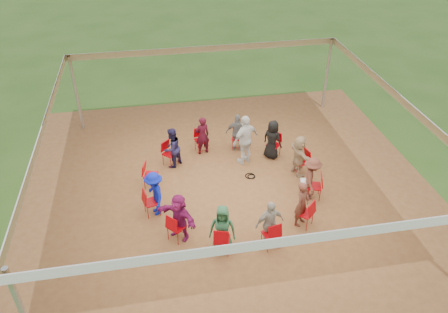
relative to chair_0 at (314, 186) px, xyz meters
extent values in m
plane|color=#2C5019|center=(-2.49, 0.74, -0.45)|extent=(80.00, 80.00, 0.00)
plane|color=brown|center=(-2.49, 0.74, -0.44)|extent=(13.00, 13.00, 0.00)
cylinder|color=#B2B2B7|center=(-7.49, 5.74, 1.05)|extent=(0.12, 0.12, 3.00)
cylinder|color=#B2B2B7|center=(2.51, 5.74, 1.05)|extent=(0.12, 0.12, 3.00)
plane|color=white|center=(-2.49, 0.74, 2.55)|extent=(10.30, 10.30, 0.00)
cube|color=white|center=(-2.49, -4.41, 2.43)|extent=(10.30, 0.03, 0.24)
cube|color=white|center=(-2.49, 5.89, 2.43)|extent=(10.30, 0.03, 0.24)
cube|color=white|center=(-7.64, 0.74, 2.43)|extent=(0.03, 10.30, 0.24)
cube|color=white|center=(2.66, 0.74, 2.43)|extent=(0.03, 10.30, 0.24)
imported|color=#5B2D22|center=(-0.12, 0.03, 0.28)|extent=(0.71, 1.03, 1.46)
imported|color=tan|center=(-0.08, 1.31, 0.28)|extent=(0.80, 1.43, 1.46)
imported|color=black|center=(-0.69, 2.44, 0.28)|extent=(0.78, 0.79, 1.46)
imported|color=slate|center=(-1.78, 3.11, 0.28)|extent=(0.94, 0.66, 1.46)
imported|color=#380816|center=(-3.06, 3.15, 0.28)|extent=(0.60, 0.46, 1.46)
imported|color=#201B42|center=(-4.19, 2.54, 0.28)|extent=(0.79, 0.78, 1.46)
imported|color=#0B19A2|center=(-4.89, 0.17, 0.28)|extent=(0.67, 1.02, 1.46)
imported|color=#821554|center=(-4.28, -0.96, 0.28)|extent=(1.29, 1.33, 1.46)
imported|color=#265434|center=(-3.19, -1.63, 0.28)|extent=(0.80, 0.58, 1.46)
imported|color=#AAA396|center=(-1.91, -1.67, 0.28)|extent=(0.93, 0.62, 1.46)
imported|color=#5B2D22|center=(-0.79, -1.06, 0.28)|extent=(0.63, 0.62, 1.46)
imported|color=silver|center=(-1.68, 2.31, 0.47)|extent=(1.21, 0.99, 1.83)
torus|color=black|center=(-1.70, 1.44, -0.43)|extent=(0.37, 0.37, 0.03)
torus|color=black|center=(-1.66, 1.40, -0.43)|extent=(0.30, 0.30, 0.03)
cube|color=#B7B7BC|center=(-0.33, 0.10, 0.17)|extent=(0.28, 0.34, 0.01)
cube|color=#B7B7BC|center=(-0.23, 0.07, 0.28)|extent=(0.14, 0.30, 0.19)
cube|color=#CCE0FF|center=(-0.24, 0.07, 0.28)|extent=(0.12, 0.26, 0.16)
camera|label=1|loc=(-4.68, -9.99, 8.37)|focal=35.00mm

